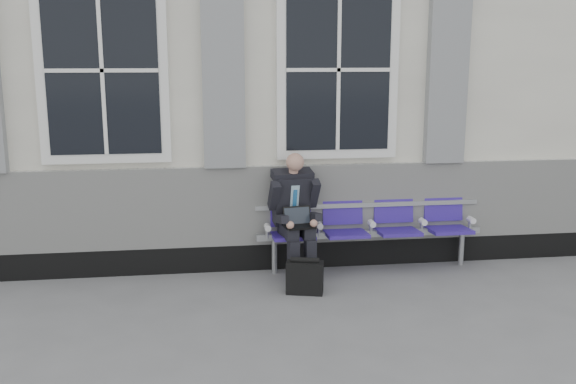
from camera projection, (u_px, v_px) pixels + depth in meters
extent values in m
plane|color=slate|center=(330.00, 316.00, 6.02)|extent=(70.00, 70.00, 0.00)
cube|color=silver|center=(282.00, 78.00, 8.98)|extent=(14.00, 4.00, 4.20)
cube|color=black|center=(305.00, 254.00, 7.41)|extent=(14.00, 0.10, 0.30)
cube|color=silver|center=(305.00, 204.00, 7.28)|extent=(14.00, 0.08, 0.90)
cube|color=gray|center=(223.00, 56.00, 6.80)|extent=(0.45, 0.14, 2.40)
cube|color=gray|center=(448.00, 56.00, 7.13)|extent=(0.45, 0.14, 2.40)
cube|color=white|center=(103.00, 70.00, 6.68)|extent=(1.35, 0.10, 1.95)
cube|color=black|center=(102.00, 70.00, 6.63)|extent=(1.15, 0.02, 1.75)
cube|color=white|center=(338.00, 70.00, 7.02)|extent=(1.35, 0.10, 1.95)
cube|color=black|center=(338.00, 70.00, 6.97)|extent=(1.15, 0.02, 1.75)
cube|color=#9EA0A3|center=(370.00, 233.00, 7.29)|extent=(2.60, 0.07, 0.07)
cube|color=#9EA0A3|center=(368.00, 205.00, 7.34)|extent=(2.60, 0.05, 0.05)
cylinder|color=#9EA0A3|center=(274.00, 256.00, 7.19)|extent=(0.06, 0.06, 0.39)
cylinder|color=#9EA0A3|center=(461.00, 249.00, 7.48)|extent=(0.06, 0.06, 0.39)
cube|color=#2E178C|center=(293.00, 236.00, 7.08)|extent=(0.46, 0.42, 0.07)
cube|color=#2E178C|center=(290.00, 209.00, 7.23)|extent=(0.46, 0.10, 0.40)
cube|color=#2E178C|center=(346.00, 234.00, 7.16)|extent=(0.46, 0.42, 0.07)
cube|color=#2E178C|center=(342.00, 207.00, 7.31)|extent=(0.46, 0.10, 0.40)
cube|color=#2E178C|center=(398.00, 232.00, 7.24)|extent=(0.46, 0.42, 0.07)
cube|color=#2E178C|center=(393.00, 205.00, 7.39)|extent=(0.46, 0.10, 0.40)
cube|color=#2E178C|center=(449.00, 230.00, 7.33)|extent=(0.46, 0.42, 0.07)
cube|color=#2E178C|center=(443.00, 204.00, 7.47)|extent=(0.46, 0.10, 0.40)
cylinder|color=white|center=(268.00, 227.00, 7.06)|extent=(0.07, 0.12, 0.07)
cylinder|color=white|center=(319.00, 225.00, 7.13)|extent=(0.07, 0.12, 0.07)
cylinder|color=white|center=(372.00, 224.00, 7.21)|extent=(0.07, 0.12, 0.07)
cylinder|color=white|center=(423.00, 222.00, 7.29)|extent=(0.07, 0.12, 0.07)
cylinder|color=white|center=(471.00, 220.00, 7.37)|extent=(0.07, 0.12, 0.07)
cube|color=black|center=(295.00, 282.00, 6.82)|extent=(0.14, 0.25, 0.08)
cube|color=black|center=(312.00, 280.00, 6.87)|extent=(0.14, 0.25, 0.08)
cube|color=black|center=(293.00, 262.00, 6.83)|extent=(0.13, 0.14, 0.47)
cube|color=black|center=(310.00, 261.00, 6.88)|extent=(0.13, 0.14, 0.47)
cube|color=black|center=(288.00, 231.00, 6.96)|extent=(0.19, 0.43, 0.13)
cube|color=black|center=(304.00, 230.00, 7.01)|extent=(0.19, 0.43, 0.13)
cube|color=black|center=(292.00, 199.00, 7.10)|extent=(0.43, 0.37, 0.59)
cube|color=#A2C3D5|center=(294.00, 200.00, 6.99)|extent=(0.10, 0.10, 0.33)
cube|color=#2265A3|center=(295.00, 202.00, 6.98)|extent=(0.05, 0.08, 0.28)
cube|color=black|center=(292.00, 175.00, 7.01)|extent=(0.47, 0.28, 0.13)
cylinder|color=tan|center=(294.00, 170.00, 6.96)|extent=(0.10, 0.10, 0.09)
sphere|color=tan|center=(295.00, 162.00, 6.89)|extent=(0.20, 0.20, 0.20)
cube|color=black|center=(274.00, 196.00, 6.93)|extent=(0.13, 0.27, 0.35)
cube|color=black|center=(313.00, 193.00, 7.06)|extent=(0.13, 0.27, 0.35)
cube|color=black|center=(282.00, 219.00, 6.83)|extent=(0.12, 0.30, 0.13)
cube|color=black|center=(315.00, 217.00, 6.93)|extent=(0.12, 0.30, 0.13)
sphere|color=tan|center=(290.00, 225.00, 6.73)|extent=(0.08, 0.08, 0.08)
sphere|color=tan|center=(314.00, 223.00, 6.80)|extent=(0.08, 0.08, 0.08)
cube|color=black|center=(300.00, 227.00, 6.85)|extent=(0.33, 0.26, 0.02)
cube|color=black|center=(297.00, 215.00, 6.93)|extent=(0.32, 0.13, 0.20)
cube|color=black|center=(297.00, 216.00, 6.92)|extent=(0.29, 0.10, 0.17)
cube|color=black|center=(305.00, 278.00, 6.57)|extent=(0.40, 0.25, 0.34)
cylinder|color=black|center=(305.00, 260.00, 6.53)|extent=(0.30, 0.13, 0.06)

